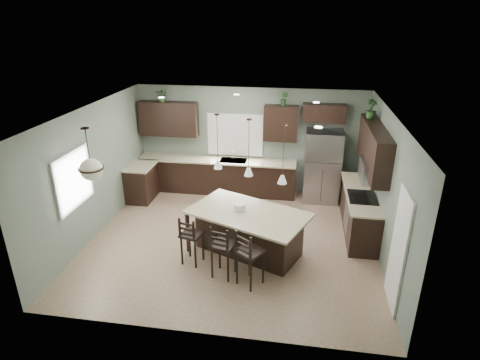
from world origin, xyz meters
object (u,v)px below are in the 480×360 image
kitchen_island (248,233)px  bar_stool_right (250,257)px  bar_stool_center (224,250)px  plant_back_left (162,95)px  refrigerator (322,166)px  bar_stool_left (192,239)px  serving_dish (240,207)px

kitchen_island → bar_stool_right: (0.18, -0.99, 0.09)m
bar_stool_center → plant_back_left: 4.89m
refrigerator → bar_stool_left: refrigerator is taller
kitchen_island → refrigerator: bearing=84.7°
refrigerator → bar_stool_right: refrigerator is taller
refrigerator → bar_stool_right: (-1.34, -3.80, -0.37)m
bar_stool_center → bar_stool_right: 0.54m
bar_stool_right → plant_back_left: plant_back_left is taller
bar_stool_left → bar_stool_right: 1.29m
serving_dish → bar_stool_center: bar_stool_center is taller
bar_stool_center → bar_stool_right: bar_stool_right is taller
serving_dish → bar_stool_right: bearing=-71.4°
refrigerator → bar_stool_center: bearing=-117.0°
refrigerator → bar_stool_right: size_ratio=1.67×
serving_dish → bar_stool_left: bearing=-145.6°
plant_back_left → bar_stool_right: bearing=-54.4°
serving_dish → plant_back_left: plant_back_left is taller
bar_stool_right → plant_back_left: 5.28m
refrigerator → bar_stool_center: refrigerator is taller
refrigerator → bar_stool_right: 4.05m
serving_dish → bar_stool_left: serving_dish is taller
serving_dish → bar_stool_center: 1.01m
kitchen_island → serving_dish: 0.57m
refrigerator → plant_back_left: (-4.18, 0.16, 1.66)m
kitchen_island → serving_dish: (-0.18, 0.08, 0.53)m
kitchen_island → bar_stool_right: bearing=-57.0°
refrigerator → bar_stool_left: 4.19m
bar_stool_center → plant_back_left: bearing=135.5°
bar_stool_left → bar_stool_right: bar_stool_right is taller
bar_stool_center → bar_stool_right: bearing=-4.9°
kitchen_island → bar_stool_left: bearing=-131.3°
kitchen_island → bar_stool_left: (-1.02, -0.49, 0.05)m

